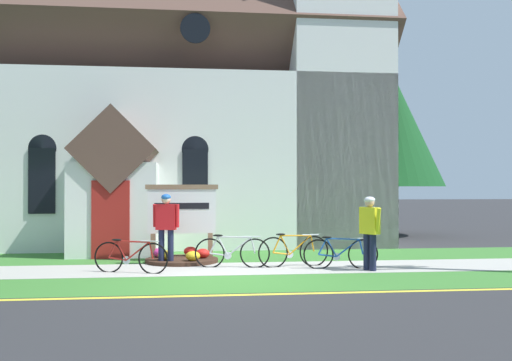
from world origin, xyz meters
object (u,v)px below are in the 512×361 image
Objects in this scene: church_sign at (182,211)px; bicycle_yellow at (340,253)px; bicycle_red at (293,251)px; cyclist_in_orange_jersey at (370,227)px; bicycle_silver at (232,252)px; cyclist_in_red_jersey at (166,223)px; roadside_conifer at (388,125)px; bicycle_orange at (130,257)px.

bicycle_yellow is (3.71, -1.98, -0.91)m from church_sign.
cyclist_in_orange_jersey is (1.62, -0.86, 0.62)m from bicycle_red.
bicycle_silver is 1.02× the size of cyclist_in_red_jersey.
bicycle_silver reaches higher than bicycle_yellow.
cyclist_in_red_jersey is at bearing -137.16° from roadside_conifer.
roadside_conifer is (5.40, 8.58, 3.98)m from bicycle_red.
cyclist_in_orange_jersey is (3.11, -0.88, 0.63)m from bicycle_silver.
church_sign is at bearing 151.97° from bicycle_yellow.
bicycle_red is 1.94m from cyclist_in_orange_jersey.
bicycle_red is 1.14m from bicycle_yellow.
church_sign is 0.89m from cyclist_in_red_jersey.
church_sign is at bearing 129.10° from bicycle_silver.
bicycle_red is at bearing -0.69° from bicycle_silver.
bicycle_red is at bearing 154.70° from bicycle_yellow.
church_sign is 3.20m from bicycle_red.
bicycle_yellow is at bearing -11.36° from bicycle_silver.
cyclist_in_red_jersey reaches higher than bicycle_yellow.
roadside_conifer is at bearing 68.19° from cyclist_in_orange_jersey.
cyclist_in_orange_jersey is (0.59, -0.37, 0.63)m from bicycle_yellow.
cyclist_in_orange_jersey is 4.95m from cyclist_in_red_jersey.
bicycle_red is 1.01× the size of bicycle_yellow.
bicycle_orange is at bearing -178.72° from bicycle_yellow.
church_sign is 1.12× the size of bicycle_yellow.
cyclist_in_red_jersey reaches higher than bicycle_orange.
bicycle_silver is at bearing 14.78° from bicycle_orange.
cyclist_in_orange_jersey is at bearing -27.88° from bicycle_red.
cyclist_in_red_jersey is at bearing 60.65° from bicycle_orange.
church_sign reaches higher than bicycle_silver.
cyclist_in_red_jersey is at bearing 161.28° from cyclist_in_orange_jersey.
bicycle_orange is (-1.13, -2.08, -0.92)m from church_sign.
roadside_conifer reaches higher than bicycle_yellow.
cyclist_in_red_jersey is at bearing 163.45° from bicycle_yellow.
bicycle_yellow is 2.57m from bicycle_silver.
cyclist_in_orange_jersey is at bearing -15.76° from bicycle_silver.
bicycle_orange is 0.25× the size of roadside_conifer.
bicycle_red is 10.89m from roadside_conifer.
roadside_conifer reaches higher than church_sign.
church_sign is 4.30m from bicycle_yellow.
church_sign is 1.18× the size of bicycle_orange.
church_sign is 1.13× the size of cyclist_in_red_jersey.
bicycle_orange is 5.48m from cyclist_in_orange_jersey.
bicycle_silver is at bearing 179.31° from bicycle_red.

